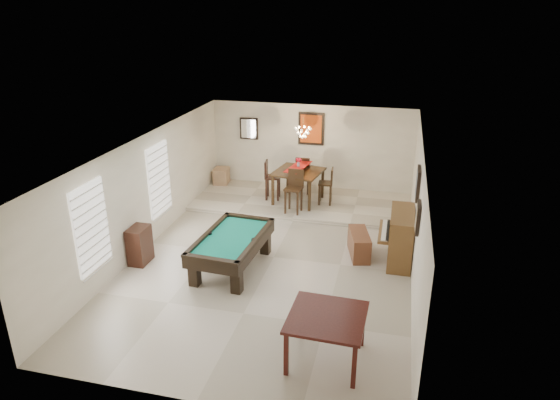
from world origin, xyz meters
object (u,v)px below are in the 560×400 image
at_px(dining_table, 298,184).
at_px(chandelier, 303,129).
at_px(dining_chair_north, 304,174).
at_px(piano_bench, 359,244).
at_px(dining_chair_south, 294,192).
at_px(dining_chair_west, 273,180).
at_px(flower_vase, 298,162).
at_px(square_table, 326,338).
at_px(corner_bench, 221,176).
at_px(pool_table, 232,253).
at_px(apothecary_chest, 140,245).
at_px(dining_chair_east, 325,186).
at_px(upright_piano, 395,236).

height_order(dining_table, chandelier, chandelier).
xyz_separation_m(dining_chair_north, chandelier, (0.08, -0.70, 1.53)).
xyz_separation_m(piano_bench, chandelier, (-1.84, 2.65, 1.92)).
xyz_separation_m(dining_chair_south, dining_chair_west, (-0.78, 0.84, -0.02)).
bearing_deg(flower_vase, square_table, -74.42).
xyz_separation_m(piano_bench, dining_chair_north, (-1.92, 3.35, 0.40)).
bearing_deg(corner_bench, square_table, -58.90).
bearing_deg(pool_table, square_table, -41.91).
height_order(pool_table, corner_bench, pool_table).
distance_m(apothecary_chest, flower_vase, 4.95).
height_order(piano_bench, dining_chair_south, dining_chair_south).
distance_m(dining_table, dining_chair_south, 0.80).
bearing_deg(dining_chair_north, chandelier, 99.62).
height_order(dining_chair_south, dining_chair_west, dining_chair_south).
xyz_separation_m(dining_chair_south, dining_chair_east, (0.72, 0.82, -0.06)).
bearing_deg(piano_bench, apothecary_chest, -162.55).
xyz_separation_m(square_table, corner_bench, (-4.36, 7.23, -0.05)).
bearing_deg(dining_chair_west, apothecary_chest, 147.59).
distance_m(apothecary_chest, dining_table, 4.88).
height_order(piano_bench, dining_chair_north, dining_chair_north).
bearing_deg(dining_chair_east, dining_chair_south, -46.27).
distance_m(pool_table, dining_chair_west, 3.90).
height_order(flower_vase, dining_chair_north, flower_vase).
bearing_deg(flower_vase, pool_table, -99.45).
distance_m(upright_piano, dining_chair_north, 4.32).
bearing_deg(dining_table, flower_vase, 0.00).
relative_size(upright_piano, dining_chair_north, 1.24).
height_order(upright_piano, dining_table, upright_piano).
distance_m(pool_table, dining_chair_east, 4.12).
distance_m(pool_table, piano_bench, 2.86).
bearing_deg(dining_table, square_table, -74.42).
relative_size(piano_bench, chandelier, 1.65).
bearing_deg(piano_bench, corner_bench, 142.08).
height_order(pool_table, dining_chair_west, dining_chair_west).
bearing_deg(flower_vase, upright_piano, -44.52).
distance_m(apothecary_chest, chandelier, 5.27).
height_order(square_table, dining_chair_south, dining_chair_south).
height_order(apothecary_chest, dining_chair_east, dining_chair_east).
distance_m(apothecary_chest, corner_bench, 5.00).
bearing_deg(chandelier, dining_table, -160.57).
relative_size(flower_vase, dining_chair_east, 0.25).
bearing_deg(dining_chair_south, apothecary_chest, -123.38).
bearing_deg(pool_table, piano_bench, 29.26).
bearing_deg(dining_chair_east, piano_bench, 19.28).
xyz_separation_m(pool_table, dining_chair_south, (0.68, 3.05, 0.33)).
distance_m(piano_bench, chandelier, 3.76).
height_order(dining_chair_west, dining_chair_east, dining_chair_west).
height_order(square_table, dining_chair_west, dining_chair_west).
xyz_separation_m(apothecary_chest, corner_bench, (0.07, 4.99, -0.06)).
height_order(dining_chair_south, dining_chair_east, dining_chair_south).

